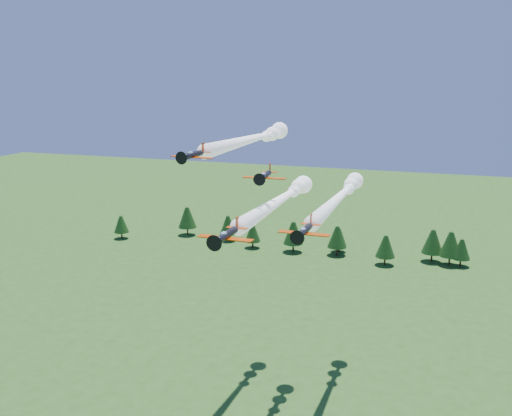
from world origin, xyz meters
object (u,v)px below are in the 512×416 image
(plane_left, at_px, (254,138))
(plane_slot, at_px, (265,176))
(plane_lead, at_px, (282,199))
(plane_right, at_px, (341,195))

(plane_left, bearing_deg, plane_slot, -62.37)
(plane_lead, xyz_separation_m, plane_slot, (-0.72, -7.95, 5.53))
(plane_lead, xyz_separation_m, plane_left, (-8.88, 10.19, 9.58))
(plane_right, bearing_deg, plane_slot, -114.37)
(plane_lead, relative_size, plane_left, 1.02)
(plane_slot, bearing_deg, plane_left, 110.42)
(plane_right, relative_size, plane_slot, 6.24)
(plane_left, distance_m, plane_slot, 20.30)
(plane_lead, distance_m, plane_right, 14.70)
(plane_left, height_order, plane_right, plane_left)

